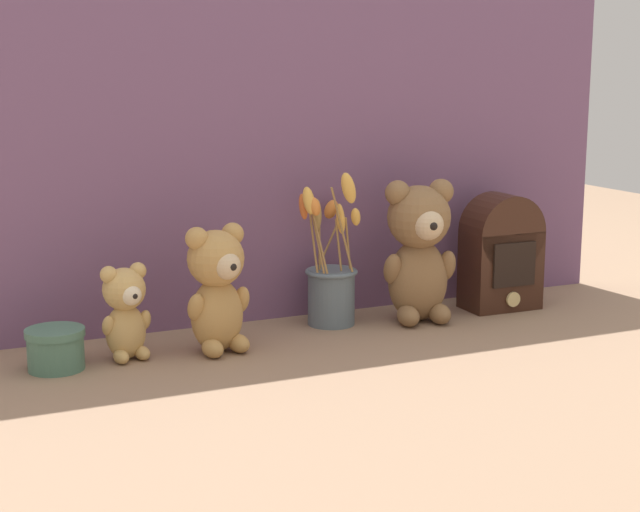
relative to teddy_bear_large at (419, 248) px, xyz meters
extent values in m
plane|color=#8E7056|center=(-0.22, -0.02, -0.15)|extent=(4.00, 4.00, 0.00)
cube|color=#704C70|center=(-0.22, 0.15, 0.25)|extent=(1.49, 0.02, 0.80)
ellipsoid|color=olive|center=(0.00, 0.00, -0.07)|extent=(0.14, 0.12, 0.17)
sphere|color=olive|center=(0.00, 0.00, 0.06)|extent=(0.13, 0.13, 0.13)
sphere|color=#D1B289|center=(-0.01, -0.04, 0.06)|extent=(0.06, 0.06, 0.06)
sphere|color=black|center=(-0.01, -0.07, 0.06)|extent=(0.02, 0.02, 0.02)
sphere|color=olive|center=(0.05, 0.00, 0.11)|extent=(0.05, 0.05, 0.05)
sphere|color=olive|center=(-0.05, 0.01, 0.11)|extent=(0.05, 0.05, 0.05)
ellipsoid|color=olive|center=(0.06, -0.01, -0.04)|extent=(0.04, 0.06, 0.08)
ellipsoid|color=olive|center=(-0.06, 0.00, -0.04)|extent=(0.04, 0.06, 0.08)
ellipsoid|color=olive|center=(0.03, -0.04, -0.13)|extent=(0.05, 0.07, 0.04)
ellipsoid|color=olive|center=(-0.04, -0.03, -0.13)|extent=(0.05, 0.07, 0.04)
ellipsoid|color=tan|center=(-0.44, -0.03, -0.08)|extent=(0.11, 0.10, 0.14)
sphere|color=tan|center=(-0.44, -0.03, 0.02)|extent=(0.10, 0.10, 0.10)
sphere|color=#D1B289|center=(-0.43, -0.07, 0.02)|extent=(0.05, 0.05, 0.05)
sphere|color=black|center=(-0.43, -0.09, 0.02)|extent=(0.01, 0.01, 0.01)
sphere|color=tan|center=(-0.40, -0.03, 0.06)|extent=(0.04, 0.04, 0.04)
sphere|color=tan|center=(-0.48, -0.04, 0.06)|extent=(0.04, 0.04, 0.04)
ellipsoid|color=tan|center=(-0.39, -0.03, -0.06)|extent=(0.04, 0.05, 0.06)
ellipsoid|color=tan|center=(-0.48, -0.05, -0.06)|extent=(0.04, 0.05, 0.06)
ellipsoid|color=tan|center=(-0.41, -0.06, -0.13)|extent=(0.04, 0.06, 0.03)
ellipsoid|color=tan|center=(-0.46, -0.07, -0.13)|extent=(0.04, 0.06, 0.03)
ellipsoid|color=tan|center=(-0.60, -0.01, -0.10)|extent=(0.08, 0.07, 0.10)
sphere|color=tan|center=(-0.60, -0.01, -0.02)|extent=(0.08, 0.08, 0.08)
sphere|color=beige|center=(-0.60, -0.04, -0.03)|extent=(0.04, 0.04, 0.04)
sphere|color=black|center=(-0.59, -0.05, -0.03)|extent=(0.01, 0.01, 0.01)
sphere|color=tan|center=(-0.58, -0.01, 0.01)|extent=(0.03, 0.03, 0.03)
sphere|color=tan|center=(-0.63, -0.02, 0.01)|extent=(0.03, 0.03, 0.03)
ellipsoid|color=tan|center=(-0.57, -0.01, -0.08)|extent=(0.03, 0.04, 0.04)
ellipsoid|color=tan|center=(-0.64, -0.02, -0.08)|extent=(0.03, 0.04, 0.04)
ellipsoid|color=tan|center=(-0.58, -0.03, -0.14)|extent=(0.03, 0.04, 0.02)
ellipsoid|color=tan|center=(-0.62, -0.04, -0.14)|extent=(0.03, 0.04, 0.02)
cylinder|color=slate|center=(-0.17, 0.05, -0.09)|extent=(0.09, 0.09, 0.11)
torus|color=slate|center=(-0.17, 0.05, -0.04)|extent=(0.11, 0.11, 0.01)
cylinder|color=#9E7542|center=(-0.17, 0.03, 0.02)|extent=(0.02, 0.01, 0.11)
ellipsoid|color=gold|center=(-0.17, 0.02, 0.07)|extent=(0.03, 0.02, 0.06)
cylinder|color=#9E7542|center=(-0.15, 0.09, 0.02)|extent=(0.05, 0.03, 0.11)
ellipsoid|color=orange|center=(-0.14, 0.11, 0.07)|extent=(0.05, 0.04, 0.05)
cylinder|color=#9E7542|center=(-0.21, 0.04, 0.03)|extent=(0.02, 0.04, 0.14)
ellipsoid|color=gold|center=(-0.23, 0.03, 0.11)|extent=(0.03, 0.04, 0.06)
cylinder|color=#9E7542|center=(-0.19, 0.06, 0.02)|extent=(0.01, 0.02, 0.11)
ellipsoid|color=tan|center=(-0.20, 0.06, 0.07)|extent=(0.03, 0.03, 0.06)
cylinder|color=#9E7542|center=(-0.17, 0.01, 0.05)|extent=(0.05, 0.01, 0.17)
ellipsoid|color=gold|center=(-0.17, -0.02, 0.13)|extent=(0.04, 0.03, 0.07)
cylinder|color=#9E7542|center=(-0.15, 0.03, 0.02)|extent=(0.03, 0.03, 0.11)
ellipsoid|color=gold|center=(-0.14, 0.02, 0.07)|extent=(0.03, 0.03, 0.04)
cylinder|color=#9E7542|center=(-0.21, 0.05, 0.03)|extent=(0.00, 0.05, 0.13)
ellipsoid|color=#C65B28|center=(-0.23, 0.05, 0.09)|extent=(0.02, 0.03, 0.05)
cylinder|color=#9E7542|center=(-0.21, 0.03, 0.03)|extent=(0.02, 0.04, 0.13)
ellipsoid|color=orange|center=(-0.22, 0.02, 0.10)|extent=(0.03, 0.04, 0.04)
cube|color=#381E14|center=(0.21, 0.02, -0.07)|extent=(0.16, 0.10, 0.17)
cylinder|color=#381E14|center=(0.21, 0.02, 0.02)|extent=(0.16, 0.10, 0.16)
cube|color=black|center=(0.21, -0.03, -0.05)|extent=(0.10, 0.01, 0.09)
cylinder|color=#D6BC7A|center=(0.21, -0.03, -0.12)|extent=(0.03, 0.01, 0.03)
cylinder|color=#47705B|center=(-0.73, -0.02, -0.12)|extent=(0.10, 0.10, 0.06)
cylinder|color=#47705B|center=(-0.73, -0.02, -0.09)|extent=(0.10, 0.10, 0.01)
camera|label=1|loc=(-0.98, -1.68, 0.37)|focal=55.00mm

